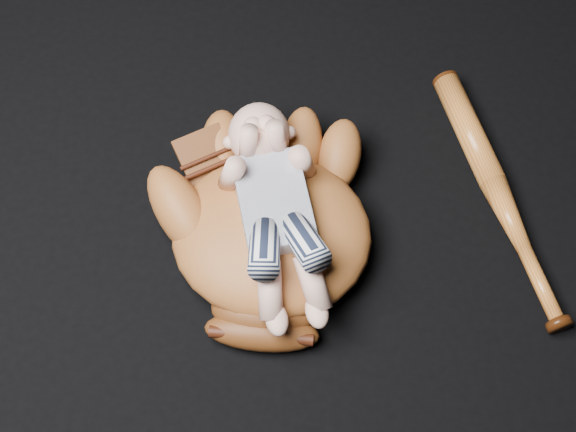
{
  "coord_description": "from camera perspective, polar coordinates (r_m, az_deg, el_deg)",
  "views": [
    {
      "loc": [
        -0.13,
        -0.6,
        1.25
      ],
      "look_at": [
        -0.17,
        0.03,
        0.07
      ],
      "focal_mm": 55.0,
      "sensor_mm": 36.0,
      "label": 1
    }
  ],
  "objects": [
    {
      "name": "baseball_bat",
      "position": [
        1.45,
        13.51,
        1.26
      ],
      "size": [
        0.2,
        0.46,
        0.04
      ],
      "primitive_type": null,
      "rotation": [
        0.0,
        0.0,
        0.34
      ],
      "color": "#AD5D21",
      "rests_on": "ground"
    },
    {
      "name": "baseball_glove",
      "position": [
        1.33,
        -1.08,
        -0.9
      ],
      "size": [
        0.39,
        0.45,
        0.14
      ],
      "primitive_type": null,
      "rotation": [
        0.0,
        0.0,
        -0.04
      ],
      "color": "brown",
      "rests_on": "ground"
    },
    {
      "name": "newborn_baby",
      "position": [
        1.28,
        -0.68,
        -0.03
      ],
      "size": [
        0.25,
        0.39,
        0.15
      ],
      "primitive_type": null,
      "rotation": [
        0.0,
        0.0,
        0.25
      ],
      "color": "#D59E89",
      "rests_on": "baseball_glove"
    }
  ]
}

